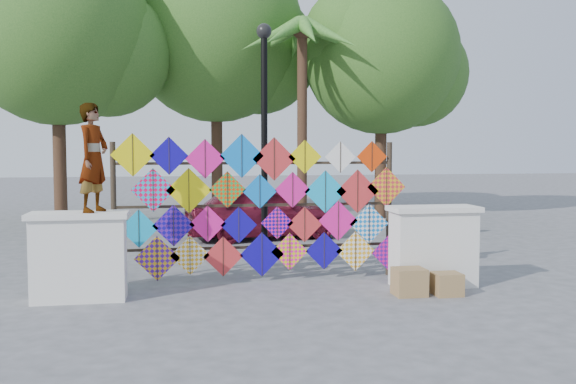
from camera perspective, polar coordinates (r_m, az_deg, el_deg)
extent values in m
plane|color=gray|center=(10.06, -2.23, -8.70)|extent=(80.00, 80.00, 0.00)
cube|color=white|center=(9.76, -18.06, -5.70)|extent=(1.30, 0.55, 1.20)
cube|color=white|center=(9.68, -18.14, -1.96)|extent=(1.40, 0.65, 0.08)
cube|color=white|center=(10.47, 12.79, -4.96)|extent=(1.30, 0.55, 1.20)
cube|color=white|center=(10.39, 12.84, -1.47)|extent=(1.40, 0.65, 0.08)
cylinder|color=#2E241A|center=(10.63, -15.23, -1.87)|extent=(0.09, 0.09, 2.30)
cylinder|color=#2E241A|center=(11.18, 8.96, -1.50)|extent=(0.09, 0.09, 2.30)
cube|color=#2E241A|center=(10.74, -2.81, -4.90)|extent=(4.60, 0.04, 0.04)
cube|color=#2E241A|center=(10.65, -2.82, -1.18)|extent=(4.60, 0.04, 0.04)
cube|color=#2E241A|center=(10.61, -2.84, 2.58)|extent=(4.60, 0.04, 0.04)
cube|color=yellow|center=(10.49, -13.64, 3.22)|extent=(0.70, 0.01, 0.70)
cube|color=#2E241A|center=(10.48, -13.65, 3.22)|extent=(0.01, 0.01, 0.68)
cube|color=#12069C|center=(10.47, -10.53, 3.18)|extent=(0.62, 0.01, 0.62)
cube|color=#2E241A|center=(10.46, -10.53, 3.18)|extent=(0.01, 0.01, 0.61)
cube|color=#F1168D|center=(10.48, -7.38, 2.95)|extent=(0.65, 0.01, 0.65)
cube|color=#2E241A|center=(10.47, -7.38, 2.94)|extent=(0.01, 0.01, 0.64)
cube|color=#0976E0|center=(10.52, -4.13, 3.22)|extent=(0.73, 0.01, 0.73)
cube|color=#2E241A|center=(10.51, -4.12, 3.22)|extent=(0.01, 0.01, 0.71)
cube|color=red|center=(10.59, -1.24, 2.95)|extent=(0.72, 0.01, 0.72)
cube|color=#2E241A|center=(10.58, -1.23, 2.95)|extent=(0.01, 0.01, 0.71)
cube|color=yellow|center=(10.68, 1.51, 3.14)|extent=(0.57, 0.01, 0.57)
cube|color=#2E241A|center=(10.67, 1.52, 3.14)|extent=(0.01, 0.01, 0.56)
cube|color=white|center=(10.82, 4.67, 3.11)|extent=(0.53, 0.01, 0.53)
cube|color=#2E241A|center=(10.81, 4.69, 3.11)|extent=(0.01, 0.01, 0.52)
cube|color=#E73707|center=(10.97, 7.47, 3.13)|extent=(0.53, 0.01, 0.53)
cube|color=#2E241A|center=(10.96, 7.48, 3.13)|extent=(0.01, 0.01, 0.52)
cube|color=#0EABE6|center=(10.46, -11.90, 0.17)|extent=(0.70, 0.01, 0.70)
cube|color=#2E241A|center=(10.45, -11.90, 0.17)|extent=(0.01, 0.01, 0.69)
cube|color=yellow|center=(10.45, -8.80, 0.13)|extent=(0.73, 0.01, 0.73)
cube|color=#2E241A|center=(10.44, -8.80, 0.13)|extent=(0.01, 0.01, 0.72)
cube|color=green|center=(10.49, -5.40, 0.21)|extent=(0.60, 0.01, 0.60)
cube|color=#2E241A|center=(10.47, -5.40, 0.21)|extent=(0.01, 0.01, 0.59)
cube|color=#0976E0|center=(10.54, -2.52, 0.06)|extent=(0.57, 0.01, 0.57)
cube|color=#2E241A|center=(10.53, -2.52, 0.05)|extent=(0.01, 0.01, 0.56)
cube|color=#F1168D|center=(10.63, 0.41, 0.20)|extent=(0.60, 0.01, 0.60)
cube|color=#2E241A|center=(10.61, 0.42, 0.20)|extent=(0.01, 0.01, 0.59)
cube|color=#0EABE6|center=(10.74, 3.34, 0.02)|extent=(0.72, 0.01, 0.72)
cube|color=#2E241A|center=(10.73, 3.35, 0.02)|extent=(0.01, 0.01, 0.71)
cube|color=red|center=(10.88, 6.20, 0.06)|extent=(0.74, 0.01, 0.74)
cube|color=#2E241A|center=(10.87, 6.21, 0.06)|extent=(0.01, 0.01, 0.73)
cube|color=#F1A815|center=(11.03, 8.73, 0.45)|extent=(0.68, 0.01, 0.68)
cube|color=#2E241A|center=(11.02, 8.75, 0.44)|extent=(0.01, 0.01, 0.67)
cube|color=#0EABE6|center=(10.49, -13.12, -3.19)|extent=(0.62, 0.01, 0.62)
cube|color=#2E241A|center=(10.47, -13.12, -3.19)|extent=(0.01, 0.01, 0.61)
cube|color=#12069C|center=(10.47, -10.14, -2.96)|extent=(0.68, 0.01, 0.68)
cube|color=#2E241A|center=(10.45, -10.14, -2.96)|extent=(0.01, 0.01, 0.67)
cube|color=#F1168D|center=(10.48, -7.15, -2.83)|extent=(0.60, 0.01, 0.60)
cube|color=#2E241A|center=(10.46, -7.15, -2.84)|extent=(0.01, 0.01, 0.59)
cube|color=#12069C|center=(10.52, -4.40, -2.96)|extent=(0.60, 0.01, 0.60)
cube|color=#2E241A|center=(10.50, -4.39, -2.96)|extent=(0.01, 0.01, 0.59)
cube|color=#12069C|center=(10.59, -0.97, -2.76)|extent=(0.54, 0.01, 0.54)
cube|color=#2E241A|center=(10.58, -0.96, -2.77)|extent=(0.01, 0.01, 0.53)
cube|color=red|center=(10.68, 1.48, -2.91)|extent=(0.59, 0.01, 0.59)
cube|color=#2E241A|center=(10.67, 1.50, -2.92)|extent=(0.01, 0.01, 0.58)
cube|color=#F1168D|center=(10.80, 4.49, -2.56)|extent=(0.68, 0.01, 0.68)
cube|color=#2E241A|center=(10.79, 4.51, -2.57)|extent=(0.01, 0.01, 0.66)
cube|color=#0976E0|center=(10.95, 7.22, -2.81)|extent=(0.68, 0.01, 0.68)
cube|color=#2E241A|center=(10.94, 7.24, -2.82)|extent=(0.01, 0.01, 0.67)
cube|color=#4C15A3|center=(10.51, -11.55, -5.81)|extent=(0.73, 0.01, 0.73)
cube|color=#2E241A|center=(10.49, -11.55, -5.82)|extent=(0.01, 0.01, 0.72)
cube|color=white|center=(10.50, -8.71, -5.60)|extent=(0.64, 0.01, 0.64)
cube|color=#2E241A|center=(10.49, -8.71, -5.61)|extent=(0.01, 0.01, 0.63)
cube|color=red|center=(10.53, -5.79, -5.73)|extent=(0.65, 0.01, 0.65)
cube|color=#2E241A|center=(10.52, -5.78, -5.74)|extent=(0.01, 0.01, 0.64)
cube|color=#12069C|center=(10.59, -2.33, -5.58)|extent=(0.73, 0.01, 0.73)
cube|color=#2E241A|center=(10.58, -2.32, -5.59)|extent=(0.01, 0.01, 0.72)
cube|color=yellow|center=(10.65, 0.15, -5.32)|extent=(0.62, 0.01, 0.62)
cube|color=#2E241A|center=(10.64, 0.16, -5.33)|extent=(0.01, 0.01, 0.61)
cube|color=#12069C|center=(10.77, 3.23, -5.25)|extent=(0.63, 0.01, 0.63)
cube|color=#2E241A|center=(10.76, 3.24, -5.26)|extent=(0.01, 0.01, 0.62)
cube|color=#F1A815|center=(10.91, 6.02, -5.25)|extent=(0.68, 0.01, 0.68)
cube|color=#2E241A|center=(10.90, 6.03, -5.26)|extent=(0.01, 0.01, 0.66)
cube|color=#4C15A3|center=(11.09, 8.99, -5.35)|extent=(0.63, 0.01, 0.63)
cube|color=#2E241A|center=(11.08, 9.01, -5.36)|extent=(0.01, 0.01, 0.62)
cylinder|color=#4E3121|center=(19.00, -19.63, 2.90)|extent=(0.36, 0.36, 3.85)
sphere|color=#28561B|center=(19.27, -19.88, 13.32)|extent=(5.20, 5.20, 5.20)
sphere|color=#28561B|center=(19.31, -15.80, 11.82)|extent=(3.64, 3.64, 3.64)
sphere|color=#28561B|center=(19.37, -23.16, 14.75)|extent=(3.38, 3.38, 3.38)
cylinder|color=#4E3121|center=(20.77, -6.34, 3.56)|extent=(0.36, 0.36, 4.12)
sphere|color=#28561B|center=(21.08, -6.42, 13.79)|extent=(5.60, 5.60, 5.60)
sphere|color=#28561B|center=(21.42, -2.63, 12.14)|extent=(3.92, 3.92, 3.92)
sphere|color=#28561B|center=(20.95, -9.57, 15.38)|extent=(3.64, 3.64, 3.64)
cylinder|color=#4E3121|center=(20.24, 8.23, 2.76)|extent=(0.36, 0.36, 3.58)
sphere|color=#28561B|center=(20.43, 8.32, 11.84)|extent=(4.80, 4.80, 4.80)
sphere|color=#28561B|center=(21.05, 11.20, 10.26)|extent=(3.36, 3.36, 3.36)
sphere|color=#28561B|center=(20.04, 5.84, 13.41)|extent=(3.12, 3.12, 3.12)
cylinder|color=#4E3121|center=(18.08, 1.26, 5.71)|extent=(0.28, 0.28, 5.50)
sphere|color=#4E3121|center=(18.37, 1.28, 14.31)|extent=(0.60, 0.60, 0.60)
cone|color=#2C6923|center=(18.52, 4.08, 13.43)|extent=(1.82, 0.44, 1.16)
cone|color=#2C6923|center=(19.07, 2.82, 13.16)|extent=(1.60, 1.60, 1.16)
cone|color=#2C6923|center=(19.20, 0.74, 13.10)|extent=(0.44, 1.82, 1.16)
cone|color=#2C6923|center=(18.84, -1.06, 13.28)|extent=(1.60, 1.60, 1.16)
cone|color=#2C6923|center=(18.18, -1.59, 13.62)|extent=(1.82, 0.44, 1.16)
cone|color=#2C6923|center=(17.60, -0.40, 13.94)|extent=(1.60, 1.60, 1.16)
cone|color=#2C6923|center=(17.46, 1.87, 14.02)|extent=(0.44, 1.82, 1.16)
cone|color=#2C6923|center=(17.85, 3.75, 13.79)|extent=(1.60, 1.60, 1.16)
imported|color=#99999E|center=(9.60, -16.92, 2.94)|extent=(0.59, 0.68, 1.57)
imported|color=maroon|center=(15.53, -2.18, -1.77)|extent=(4.00, 2.07, 1.30)
cylinder|color=black|center=(11.84, -2.12, 3.46)|extent=(0.12, 0.12, 4.20)
sphere|color=black|center=(12.03, -2.15, 14.09)|extent=(0.28, 0.28, 0.28)
cube|color=#926546|center=(9.83, 10.73, -7.85)|extent=(0.46, 0.41, 0.41)
cube|color=#926546|center=(9.97, 13.95, -7.94)|extent=(0.40, 0.37, 0.34)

